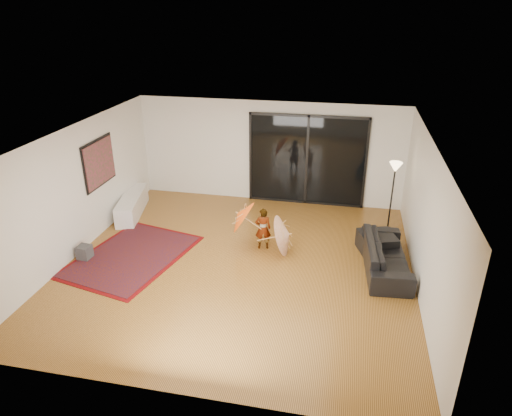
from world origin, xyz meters
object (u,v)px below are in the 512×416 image
(child, at_px, (263,229))
(ottoman, at_px, (377,243))
(media_console, at_px, (132,205))
(sofa, at_px, (386,255))

(child, bearing_deg, ottoman, 173.95)
(media_console, xyz_separation_m, ottoman, (6.05, -0.73, -0.04))
(ottoman, bearing_deg, sofa, -77.33)
(ottoman, bearing_deg, child, -172.00)
(ottoman, xyz_separation_m, child, (-2.45, -0.34, 0.27))
(sofa, bearing_deg, child, 78.39)
(media_console, bearing_deg, sofa, -25.47)
(child, bearing_deg, media_console, -30.57)
(media_console, bearing_deg, child, -29.24)
(media_console, xyz_separation_m, child, (3.60, -1.07, 0.22))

